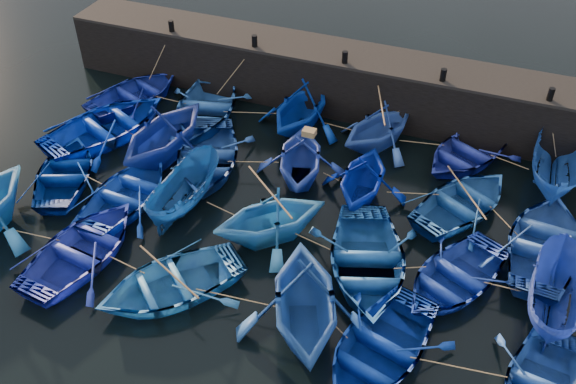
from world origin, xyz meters
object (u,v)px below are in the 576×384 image
(boat_0, at_px, (136,93))
(wooden_crate, at_px, (309,132))
(boat_8, at_px, (207,157))
(boat_13, at_px, (66,172))

(boat_0, bearing_deg, wooden_crate, -173.07)
(boat_8, distance_m, boat_13, 5.29)
(boat_13, bearing_deg, boat_8, -171.31)
(boat_0, relative_size, boat_8, 0.92)
(boat_8, height_order, boat_13, boat_8)
(boat_0, distance_m, boat_8, 6.02)
(boat_0, relative_size, boat_13, 1.07)
(wooden_crate, bearing_deg, boat_13, -158.43)
(boat_13, height_order, wooden_crate, wooden_crate)
(boat_0, xyz_separation_m, boat_13, (0.57, -5.87, -0.03))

